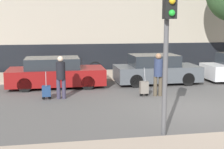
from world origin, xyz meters
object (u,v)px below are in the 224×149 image
Objects in this scene: pedestrian_left at (61,75)px; trolley_right at (144,87)px; parked_car_0 at (56,73)px; parked_bicycle at (85,69)px; parked_car_1 at (156,70)px; pedestrian_right at (158,72)px; traffic_light at (168,31)px; trolley_left at (46,91)px.

pedestrian_left is 3.25m from trolley_right.
parked_car_0 is 4.19m from trolley_right.
parked_car_1 is at bearing -33.16° from parked_bicycle.
pedestrian_right is 5.23m from parked_bicycle.
parked_car_1 is 7.49m from traffic_light.
parked_car_0 is at bearing 111.29° from traffic_light.
pedestrian_right reaches higher than trolley_right.
pedestrian_right is 4.90m from traffic_light.
traffic_light is at bearing -56.55° from trolley_left.
trolley_right is at bearing -4.49° from pedestrian_left.
pedestrian_left is at bearing 177.36° from trolley_right.
parked_car_0 is at bearing 81.49° from trolley_left.
pedestrian_left is at bearing -152.58° from parked_car_1.
pedestrian_right is at bearing -62.06° from parked_bicycle.
pedestrian_right is at bearing -32.07° from parked_car_0.
traffic_light reaches higher than trolley_left.
parked_car_1 is 3.80m from parked_bicycle.
pedestrian_left is 0.81m from trolley_left.
pedestrian_right reaches higher than trolley_left.
trolley_right is 4.93m from parked_bicycle.
parked_car_0 is 2.61× the size of pedestrian_left.
parked_car_0 is at bearing 93.28° from pedestrian_left.
parked_car_0 is 4.00× the size of trolley_left.
pedestrian_left is at bearing -84.87° from parked_car_0.
pedestrian_left reaches higher than trolley_left.
traffic_light is at bearing -82.60° from parked_bicycle.
pedestrian_left is 0.92× the size of parked_bicycle.
parked_car_1 is at bearing 78.46° from pedestrian_right.
parked_car_1 is 5.57m from trolley_left.
trolley_left is 4.35m from pedestrian_right.
pedestrian_left reaches higher than parked_bicycle.
parked_car_0 is 2.52× the size of pedestrian_right.
parked_car_1 is 2.42× the size of pedestrian_left.
pedestrian_left is 3.75m from pedestrian_right.
parked_car_1 is 2.65m from pedestrian_right.
pedestrian_right is at bearing 73.95° from traffic_light.
parked_car_0 is 2.61m from parked_bicycle.
parked_car_1 reaches higher than trolley_left.
traffic_light is (2.68, -6.89, 2.03)m from parked_car_0.
pedestrian_left is 0.97× the size of pedestrian_right.
parked_bicycle is at bearing 71.60° from pedestrian_left.
trolley_left is at bearing -112.79° from parked_bicycle.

